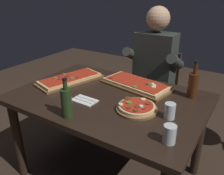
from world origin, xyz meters
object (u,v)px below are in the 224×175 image
at_px(oil_bottle_amber, 67,102).
at_px(tumbler_far_side, 170,111).
at_px(diner_chair, 155,89).
at_px(pizza_rectangular_front, 136,84).
at_px(tumbler_near_camera, 170,134).
at_px(pizza_rectangular_left, 70,79).
at_px(seated_diner, 152,69).
at_px(wine_bottle_dark, 193,84).
at_px(dining_table, 108,107).
at_px(pizza_round_far, 137,108).

height_order(oil_bottle_amber, tumbler_far_side, oil_bottle_amber).
bearing_deg(diner_chair, oil_bottle_amber, -94.11).
height_order(pizza_rectangular_front, tumbler_near_camera, tumbler_near_camera).
xyz_separation_m(pizza_rectangular_front, pizza_rectangular_left, (-0.53, -0.21, -0.00)).
bearing_deg(pizza_rectangular_left, pizza_rectangular_front, 21.23).
bearing_deg(diner_chair, pizza_rectangular_left, -121.01).
bearing_deg(seated_diner, diner_chair, 90.00).
distance_m(wine_bottle_dark, seated_diner, 0.66).
distance_m(wine_bottle_dark, tumbler_far_side, 0.38).
bearing_deg(pizza_rectangular_left, dining_table, -8.78).
bearing_deg(oil_bottle_amber, diner_chair, 85.89).
bearing_deg(tumbler_far_side, oil_bottle_amber, -149.42).
distance_m(pizza_round_far, tumbler_near_camera, 0.37).
height_order(tumbler_far_side, seated_diner, seated_diner).
relative_size(pizza_rectangular_front, tumbler_far_side, 6.06).
bearing_deg(pizza_rectangular_left, wine_bottle_dark, 14.32).
xyz_separation_m(pizza_rectangular_left, wine_bottle_dark, (0.97, 0.25, 0.08)).
xyz_separation_m(pizza_rectangular_front, tumbler_far_side, (0.40, -0.34, 0.03)).
height_order(tumbler_near_camera, tumbler_far_side, tumbler_near_camera).
bearing_deg(oil_bottle_amber, dining_table, 82.06).
xyz_separation_m(dining_table, pizza_round_far, (0.28, -0.08, 0.12)).
bearing_deg(pizza_round_far, tumbler_far_side, 5.16).
bearing_deg(tumbler_near_camera, seated_diner, 117.58).
relative_size(dining_table, pizza_round_far, 5.11).
bearing_deg(pizza_rectangular_front, tumbler_near_camera, -49.79).
distance_m(oil_bottle_amber, tumbler_near_camera, 0.64).
relative_size(dining_table, tumbler_far_side, 13.99).
height_order(wine_bottle_dark, oil_bottle_amber, wine_bottle_dark).
relative_size(pizza_rectangular_left, oil_bottle_amber, 2.36).
bearing_deg(pizza_rectangular_left, pizza_round_far, -11.85).
relative_size(pizza_rectangular_left, tumbler_far_side, 6.07).
relative_size(tumbler_near_camera, tumbler_far_side, 1.02).
bearing_deg(wine_bottle_dark, diner_chair, 132.25).
height_order(pizza_rectangular_front, tumbler_far_side, tumbler_far_side).
bearing_deg(seated_diner, pizza_rectangular_front, -83.13).
relative_size(wine_bottle_dark, seated_diner, 0.21).
xyz_separation_m(pizza_rectangular_front, seated_diner, (-0.06, 0.46, -0.02)).
distance_m(pizza_rectangular_left, seated_diner, 0.82).
bearing_deg(seated_diner, dining_table, -92.75).
height_order(dining_table, pizza_round_far, pizza_round_far).
bearing_deg(pizza_rectangular_front, tumbler_far_side, -39.93).
height_order(pizza_rectangular_front, seated_diner, seated_diner).
relative_size(pizza_round_far, diner_chair, 0.32).
distance_m(pizza_round_far, tumbler_far_side, 0.22).
distance_m(tumbler_far_side, seated_diner, 0.92).
bearing_deg(tumbler_near_camera, pizza_rectangular_left, 160.02).
bearing_deg(pizza_round_far, tumbler_near_camera, -36.12).
relative_size(oil_bottle_amber, tumbler_far_side, 2.58).
height_order(pizza_round_far, tumbler_far_side, tumbler_far_side).
relative_size(pizza_rectangular_front, pizza_rectangular_left, 1.00).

